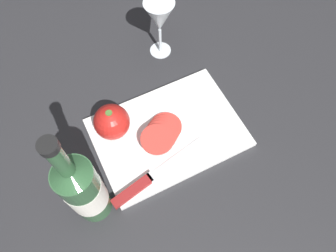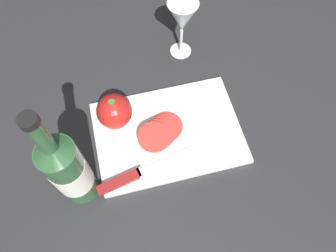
# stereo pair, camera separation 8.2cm
# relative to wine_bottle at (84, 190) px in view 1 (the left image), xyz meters

# --- Properties ---
(ground_plane) EXTENTS (3.00, 3.00, 0.00)m
(ground_plane) POSITION_rel_wine_bottle_xyz_m (0.20, 0.06, -0.12)
(ground_plane) COLOR #28282B
(cutting_board) EXTENTS (0.37, 0.26, 0.01)m
(cutting_board) POSITION_rel_wine_bottle_xyz_m (0.24, 0.09, -0.12)
(cutting_board) COLOR white
(cutting_board) RESTS_ON ground_plane
(wine_bottle) EXTENTS (0.08, 0.08, 0.35)m
(wine_bottle) POSITION_rel_wine_bottle_xyz_m (0.00, 0.00, 0.00)
(wine_bottle) COLOR #2D5633
(wine_bottle) RESTS_ON ground_plane
(wine_glass) EXTENTS (0.08, 0.08, 0.18)m
(wine_glass) POSITION_rel_wine_bottle_xyz_m (0.34, 0.35, 0.01)
(wine_glass) COLOR silver
(wine_glass) RESTS_ON ground_plane
(whole_tomato) EXTENTS (0.09, 0.09, 0.09)m
(whole_tomato) POSITION_rel_wine_bottle_xyz_m (0.11, 0.16, -0.06)
(whole_tomato) COLOR red
(whole_tomato) RESTS_ON cutting_board
(knife) EXTENTS (0.27, 0.08, 0.01)m
(knife) POSITION_rel_wine_bottle_xyz_m (0.12, -0.01, -0.10)
(knife) COLOR silver
(knife) RESTS_ON cutting_board
(tomato_slice_stack_near) EXTENTS (0.12, 0.12, 0.03)m
(tomato_slice_stack_near) POSITION_rel_wine_bottle_xyz_m (0.22, 0.09, -0.09)
(tomato_slice_stack_near) COLOR #D63D33
(tomato_slice_stack_near) RESTS_ON cutting_board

